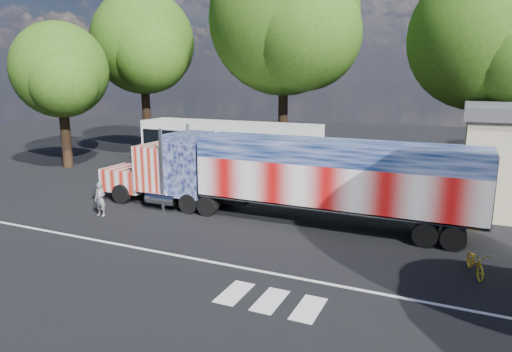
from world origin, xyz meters
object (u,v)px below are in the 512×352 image
at_px(tree_nw_a, 144,43).
at_px(tree_w_a, 61,71).
at_px(bicycle, 476,262).
at_px(coach_bus, 229,148).
at_px(woman, 100,199).
at_px(tree_ne_a, 484,38).
at_px(tree_n_mid, 286,20).
at_px(semi_truck, 283,175).

xyz_separation_m(tree_nw_a, tree_w_a, (-1.80, -7.15, -2.28)).
distance_m(bicycle, tree_nw_a, 30.75).
relative_size(coach_bus, woman, 7.54).
bearing_deg(bicycle, woman, 164.53).
bearing_deg(tree_ne_a, woman, -136.40).
height_order(woman, bicycle, woman).
xyz_separation_m(woman, tree_ne_a, (16.20, 15.43, 7.96)).
bearing_deg(woman, tree_n_mid, 76.45).
distance_m(semi_truck, woman, 8.82).
bearing_deg(tree_nw_a, tree_n_mid, 1.88).
bearing_deg(coach_bus, bicycle, -35.41).
bearing_deg(coach_bus, woman, -97.32).
distance_m(coach_bus, bicycle, 18.35).
distance_m(bicycle, tree_n_mid, 22.70).
bearing_deg(tree_n_mid, tree_ne_a, -1.65).
xyz_separation_m(bicycle, tree_nw_a, (-25.16, 15.36, 8.77)).
bearing_deg(bicycle, semi_truck, 143.47).
distance_m(semi_truck, coach_bus, 10.09).
distance_m(semi_truck, bicycle, 8.87).
height_order(coach_bus, woman, coach_bus).
height_order(tree_ne_a, tree_n_mid, tree_n_mid).
bearing_deg(woman, bicycle, -1.37).
distance_m(coach_bus, tree_w_a, 13.29).
xyz_separation_m(woman, bicycle, (16.27, 0.03, -0.38)).
bearing_deg(semi_truck, coach_bus, 132.13).
xyz_separation_m(tree_w_a, tree_n_mid, (14.06, 7.55, 3.53)).
bearing_deg(tree_w_a, semi_truck, -15.16).
relative_size(bicycle, tree_nw_a, 0.12).
relative_size(woman, tree_nw_a, 0.12).
distance_m(woman, tree_ne_a, 23.74).
bearing_deg(bicycle, tree_ne_a, 74.68).
height_order(bicycle, tree_ne_a, tree_ne_a).
distance_m(semi_truck, tree_nw_a, 22.14).
bearing_deg(coach_bus, semi_truck, -47.87).
distance_m(tree_nw_a, tree_w_a, 7.71).
relative_size(coach_bus, tree_ne_a, 0.94).
relative_size(tree_w_a, tree_ne_a, 0.78).
height_order(woman, tree_n_mid, tree_n_mid).
distance_m(coach_bus, tree_nw_a, 13.48).
relative_size(tree_nw_a, tree_ne_a, 1.02).
height_order(woman, tree_ne_a, tree_ne_a).
height_order(semi_truck, bicycle, semi_truck).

